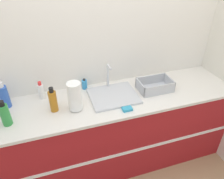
% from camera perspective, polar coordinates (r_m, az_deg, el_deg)
% --- Properties ---
extents(wall_back, '(4.99, 0.06, 2.60)m').
position_cam_1_polar(wall_back, '(2.22, -3.46, 10.74)').
color(wall_back, silver).
rests_on(wall_back, ground_plane).
extents(counter_cabinet, '(2.62, 0.64, 0.91)m').
position_cam_1_polar(counter_cabinet, '(2.42, -0.67, -11.11)').
color(counter_cabinet, maroon).
rests_on(counter_cabinet, ground_plane).
extents(sink, '(0.46, 0.40, 0.28)m').
position_cam_1_polar(sink, '(2.15, 0.28, -1.36)').
color(sink, silver).
rests_on(sink, counter_cabinet).
extents(paper_towel_roll, '(0.12, 0.12, 0.28)m').
position_cam_1_polar(paper_towel_roll, '(1.94, -9.70, -1.81)').
color(paper_towel_roll, '#4C4C51').
rests_on(paper_towel_roll, counter_cabinet).
extents(dish_rack, '(0.34, 0.22, 0.11)m').
position_cam_1_polar(dish_rack, '(2.28, 11.11, 0.84)').
color(dish_rack, '#B7BABF').
rests_on(dish_rack, counter_cabinet).
extents(bottle_green, '(0.08, 0.08, 0.23)m').
position_cam_1_polar(bottle_green, '(1.98, -26.16, -5.85)').
color(bottle_green, '#2D8C3D').
rests_on(bottle_green, counter_cabinet).
extents(bottle_amber, '(0.07, 0.07, 0.24)m').
position_cam_1_polar(bottle_amber, '(1.99, -15.15, -2.84)').
color(bottle_amber, '#B26B19').
rests_on(bottle_amber, counter_cabinet).
extents(bottle_blue, '(0.08, 0.08, 0.26)m').
position_cam_1_polar(bottle_blue, '(2.19, -26.33, -1.60)').
color(bottle_blue, '#2D56B7').
rests_on(bottle_blue, counter_cabinet).
extents(bottle_white_spray, '(0.06, 0.06, 0.18)m').
position_cam_1_polar(bottle_white_spray, '(2.20, -18.02, -0.38)').
color(bottle_white_spray, white).
rests_on(bottle_white_spray, counter_cabinet).
extents(soap_dispenser, '(0.05, 0.05, 0.11)m').
position_cam_1_polar(soap_dispenser, '(2.27, -7.21, 1.37)').
color(soap_dispenser, '#338CCC').
rests_on(soap_dispenser, counter_cabinet).
extents(sponge, '(0.09, 0.06, 0.02)m').
position_cam_1_polar(sponge, '(1.98, 3.99, -5.08)').
color(sponge, '#3399BF').
rests_on(sponge, counter_cabinet).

